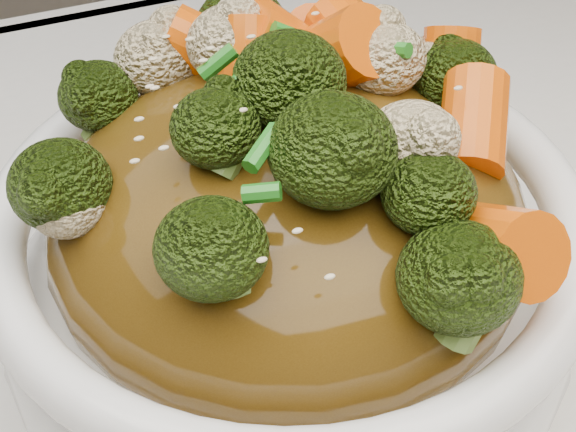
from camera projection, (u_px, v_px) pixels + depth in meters
name	position (u px, v px, depth m)	size (l,w,h in m)	color
bowl	(288.00, 279.00, 0.38)	(0.24, 0.24, 0.09)	white
sauce_base	(288.00, 222.00, 0.35)	(0.19, 0.19, 0.11)	#4C330D
carrots	(288.00, 75.00, 0.31)	(0.19, 0.19, 0.06)	#E55A07
broccoli	(288.00, 78.00, 0.31)	(0.19, 0.19, 0.05)	black
cauliflower	(288.00, 83.00, 0.31)	(0.19, 0.19, 0.04)	beige
scallions	(288.00, 72.00, 0.31)	(0.14, 0.14, 0.02)	#1F741A
sesame_seeds	(288.00, 72.00, 0.31)	(0.17, 0.17, 0.01)	beige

